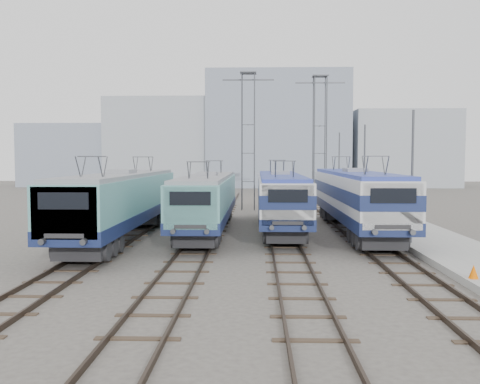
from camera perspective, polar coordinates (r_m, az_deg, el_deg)
name	(u,v)px	position (r m, az deg, el deg)	size (l,w,h in m)	color
ground	(241,254)	(25.60, 0.06, -6.68)	(160.00, 160.00, 0.00)	#514C47
platform	(409,230)	(34.78, 17.57, -3.85)	(4.00, 70.00, 0.30)	#9E9E99
locomotive_far_left	(122,200)	(30.42, -12.50, -0.79)	(2.90, 18.32, 3.45)	#17224E
locomotive_center_left	(207,198)	(32.64, -3.50, -0.63)	(2.73, 17.23, 3.24)	#17224E
locomotive_center_right	(280,195)	(34.08, 4.30, -0.34)	(2.75, 17.38, 3.27)	#17224E
locomotive_far_right	(355,195)	(33.19, 12.19, -0.30)	(2.91, 18.42, 3.46)	#17224E
catenary_tower_west	(248,135)	(47.23, 0.88, 6.15)	(4.50, 1.20, 12.00)	#3F4247
catenary_tower_east	(320,135)	(49.55, 8.50, 5.99)	(4.50, 1.20, 12.00)	#3F4247
mast_front	(412,180)	(28.30, 17.88, 1.27)	(0.12, 0.12, 7.00)	#3F4247
mast_mid	(364,173)	(39.97, 13.12, 2.00)	(0.12, 0.12, 7.00)	#3F4247
mast_rear	(339,169)	(51.78, 10.52, 2.39)	(0.12, 0.12, 7.00)	#3F4247
safety_cone	(474,272)	(20.97, 23.65, -7.79)	(0.34, 0.34, 0.49)	#FA6500
building_west	(167,143)	(88.45, -7.84, 5.19)	(18.00, 12.00, 14.00)	#9AA2AB
building_center	(277,131)	(87.35, 3.95, 6.55)	(22.00, 14.00, 18.00)	gray
building_east	(401,149)	(90.23, 16.78, 4.40)	(16.00, 12.00, 12.00)	#9AA2AB
building_far_west	(70,155)	(92.45, -17.67, 3.75)	(14.00, 10.00, 10.00)	gray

